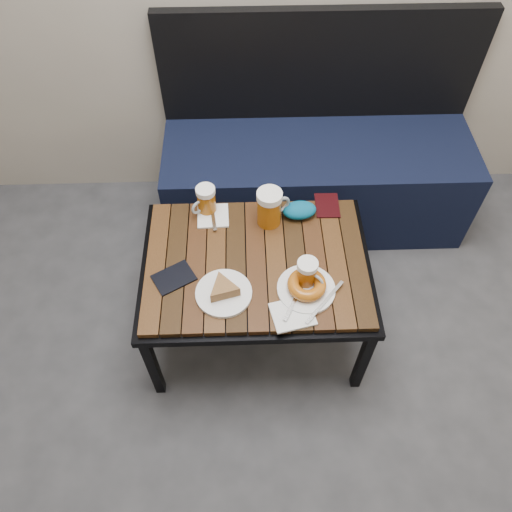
{
  "coord_description": "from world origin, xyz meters",
  "views": [
    {
      "loc": [
        -0.04,
        0.02,
        1.92
      ],
      "look_at": [
        -0.01,
        1.1,
        0.5
      ],
      "focal_mm": 35.0,
      "sensor_mm": 36.0,
      "label": 1
    }
  ],
  "objects_px": {
    "cafe_table": "(256,268)",
    "passport_burgundy": "(327,205)",
    "beer_mug_centre": "(270,207)",
    "passport_navy": "(174,278)",
    "beer_mug_right": "(307,273)",
    "plate_bagel": "(307,287)",
    "bench": "(316,172)",
    "plate_pie": "(224,291)",
    "knit_pouch": "(299,210)",
    "beer_mug_left": "(206,200)"
  },
  "relations": [
    {
      "from": "cafe_table",
      "to": "passport_burgundy",
      "type": "bearing_deg",
      "value": 41.94
    },
    {
      "from": "beer_mug_centre",
      "to": "passport_navy",
      "type": "relative_size",
      "value": 1.11
    },
    {
      "from": "cafe_table",
      "to": "beer_mug_right",
      "type": "distance_m",
      "value": 0.22
    },
    {
      "from": "plate_bagel",
      "to": "passport_navy",
      "type": "bearing_deg",
      "value": 171.9
    },
    {
      "from": "bench",
      "to": "beer_mug_centre",
      "type": "relative_size",
      "value": 9.13
    },
    {
      "from": "cafe_table",
      "to": "plate_bagel",
      "type": "bearing_deg",
      "value": -38.26
    },
    {
      "from": "cafe_table",
      "to": "beer_mug_centre",
      "type": "distance_m",
      "value": 0.23
    },
    {
      "from": "cafe_table",
      "to": "passport_navy",
      "type": "xyz_separation_m",
      "value": [
        -0.29,
        -0.07,
        0.05
      ]
    },
    {
      "from": "plate_pie",
      "to": "knit_pouch",
      "type": "relative_size",
      "value": 1.49
    },
    {
      "from": "bench",
      "to": "knit_pouch",
      "type": "distance_m",
      "value": 0.52
    },
    {
      "from": "plate_pie",
      "to": "passport_burgundy",
      "type": "xyz_separation_m",
      "value": [
        0.4,
        0.4,
        -0.02
      ]
    },
    {
      "from": "beer_mug_centre",
      "to": "passport_burgundy",
      "type": "relative_size",
      "value": 1.19
    },
    {
      "from": "bench",
      "to": "passport_burgundy",
      "type": "height_order",
      "value": "bench"
    },
    {
      "from": "passport_burgundy",
      "to": "knit_pouch",
      "type": "height_order",
      "value": "knit_pouch"
    },
    {
      "from": "bench",
      "to": "passport_burgundy",
      "type": "bearing_deg",
      "value": -92.23
    },
    {
      "from": "beer_mug_right",
      "to": "passport_burgundy",
      "type": "bearing_deg",
      "value": 110.77
    },
    {
      "from": "beer_mug_right",
      "to": "passport_burgundy",
      "type": "height_order",
      "value": "beer_mug_right"
    },
    {
      "from": "beer_mug_centre",
      "to": "beer_mug_right",
      "type": "height_order",
      "value": "beer_mug_centre"
    },
    {
      "from": "cafe_table",
      "to": "plate_bagel",
      "type": "xyz_separation_m",
      "value": [
        0.17,
        -0.13,
        0.07
      ]
    },
    {
      "from": "beer_mug_left",
      "to": "beer_mug_centre",
      "type": "relative_size",
      "value": 0.78
    },
    {
      "from": "cafe_table",
      "to": "passport_navy",
      "type": "height_order",
      "value": "passport_navy"
    },
    {
      "from": "beer_mug_centre",
      "to": "passport_burgundy",
      "type": "height_order",
      "value": "beer_mug_centre"
    },
    {
      "from": "beer_mug_centre",
      "to": "beer_mug_right",
      "type": "distance_m",
      "value": 0.31
    },
    {
      "from": "beer_mug_right",
      "to": "plate_bagel",
      "type": "distance_m",
      "value": 0.05
    },
    {
      "from": "beer_mug_centre",
      "to": "cafe_table",
      "type": "bearing_deg",
      "value": -135.87
    },
    {
      "from": "plate_bagel",
      "to": "passport_burgundy",
      "type": "xyz_separation_m",
      "value": [
        0.12,
        0.39,
        -0.02
      ]
    },
    {
      "from": "bench",
      "to": "plate_pie",
      "type": "distance_m",
      "value": 0.94
    },
    {
      "from": "beer_mug_left",
      "to": "beer_mug_right",
      "type": "distance_m",
      "value": 0.5
    },
    {
      "from": "beer_mug_left",
      "to": "beer_mug_right",
      "type": "xyz_separation_m",
      "value": [
        0.36,
        -0.35,
        -0.0
      ]
    },
    {
      "from": "cafe_table",
      "to": "passport_burgundy",
      "type": "relative_size",
      "value": 6.54
    },
    {
      "from": "beer_mug_right",
      "to": "passport_burgundy",
      "type": "relative_size",
      "value": 0.9
    },
    {
      "from": "beer_mug_left",
      "to": "plate_bagel",
      "type": "relative_size",
      "value": 0.49
    },
    {
      "from": "passport_navy",
      "to": "beer_mug_centre",
      "type": "bearing_deg",
      "value": 96.33
    },
    {
      "from": "cafe_table",
      "to": "passport_navy",
      "type": "distance_m",
      "value": 0.3
    },
    {
      "from": "bench",
      "to": "passport_navy",
      "type": "relative_size",
      "value": 10.14
    },
    {
      "from": "knit_pouch",
      "to": "bench",
      "type": "bearing_deg",
      "value": 73.79
    },
    {
      "from": "beer_mug_centre",
      "to": "passport_navy",
      "type": "distance_m",
      "value": 0.44
    },
    {
      "from": "plate_pie",
      "to": "passport_navy",
      "type": "height_order",
      "value": "plate_pie"
    },
    {
      "from": "knit_pouch",
      "to": "cafe_table",
      "type": "bearing_deg",
      "value": -128.97
    },
    {
      "from": "cafe_table",
      "to": "knit_pouch",
      "type": "height_order",
      "value": "knit_pouch"
    },
    {
      "from": "beer_mug_right",
      "to": "plate_pie",
      "type": "xyz_separation_m",
      "value": [
        -0.29,
        -0.04,
        -0.04
      ]
    },
    {
      "from": "bench",
      "to": "knit_pouch",
      "type": "bearing_deg",
      "value": -106.21
    },
    {
      "from": "passport_burgundy",
      "to": "cafe_table",
      "type": "bearing_deg",
      "value": -136.96
    },
    {
      "from": "plate_pie",
      "to": "passport_burgundy",
      "type": "distance_m",
      "value": 0.57
    },
    {
      "from": "bench",
      "to": "passport_navy",
      "type": "xyz_separation_m",
      "value": [
        -0.6,
        -0.73,
        0.2
      ]
    },
    {
      "from": "bench",
      "to": "plate_pie",
      "type": "relative_size",
      "value": 7.15
    },
    {
      "from": "plate_pie",
      "to": "beer_mug_centre",
      "type": "bearing_deg",
      "value": 62.25
    },
    {
      "from": "knit_pouch",
      "to": "passport_burgundy",
      "type": "bearing_deg",
      "value": 21.27
    },
    {
      "from": "beer_mug_centre",
      "to": "knit_pouch",
      "type": "distance_m",
      "value": 0.13
    },
    {
      "from": "beer_mug_centre",
      "to": "passport_navy",
      "type": "bearing_deg",
      "value": -172.57
    }
  ]
}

